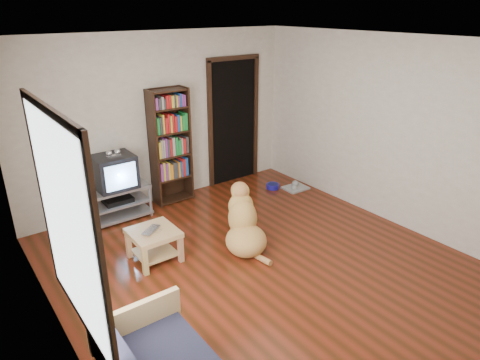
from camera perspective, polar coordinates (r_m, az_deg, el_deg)
ground at (r=5.27m, az=3.13°, el=-11.46°), size 5.00×5.00×0.00m
ceiling at (r=4.40m, az=3.86°, el=17.98°), size 5.00×5.00×0.00m
wall_back at (r=6.70m, az=-10.51°, el=7.87°), size 4.50×0.00×4.50m
wall_left at (r=3.77m, az=-23.99°, el=-5.41°), size 0.00×5.00×5.00m
wall_right at (r=6.30m, az=19.46°, el=6.06°), size 0.00×5.00×5.00m
laptop at (r=5.28m, az=-11.39°, el=-6.66°), size 0.34×0.31×0.02m
dog_bowl at (r=7.37m, az=4.39°, el=-0.82°), size 0.22×0.22×0.08m
grey_rag at (r=7.40m, az=7.41°, el=-1.06°), size 0.42×0.34×0.03m
window at (r=3.24m, az=-22.10°, el=-5.64°), size 0.03×1.46×1.70m
doorway at (r=7.40m, az=-0.89°, el=8.16°), size 1.03×0.05×2.19m
tv_stand at (r=6.49m, az=-15.96°, el=-2.79°), size 0.90×0.45×0.50m
crt_tv at (r=6.33m, az=-16.49°, el=1.17°), size 0.55×0.52×0.58m
bookshelf at (r=6.66m, az=-9.33°, el=5.20°), size 0.60×0.30×1.80m
coffee_table at (r=5.36m, az=-11.43°, el=-7.76°), size 0.55×0.55×0.40m
dog at (r=5.52m, az=0.50°, el=-6.01°), size 0.71×1.01×0.84m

